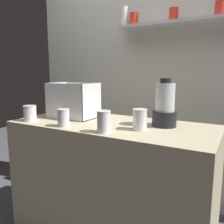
# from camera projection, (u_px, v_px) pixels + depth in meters

# --- Properties ---
(counter) EXTENTS (1.40, 0.64, 0.90)m
(counter) POSITION_uv_depth(u_px,v_px,m) (112.00, 184.00, 1.72)
(counter) COLOR tan
(counter) RESTS_ON ground_plane
(back_wall_unit) EXTENTS (2.60, 0.24, 2.50)m
(back_wall_unit) POSITION_uv_depth(u_px,v_px,m) (152.00, 71.00, 2.24)
(back_wall_unit) COLOR silver
(back_wall_unit) RESTS_ON ground_plane
(carrot_display_bin) EXTENTS (0.36, 0.26, 0.27)m
(carrot_display_bin) POSITION_uv_depth(u_px,v_px,m) (74.00, 107.00, 1.85)
(carrot_display_bin) COLOR white
(carrot_display_bin) RESTS_ON counter
(blender_pitcher) EXTENTS (0.16, 0.16, 0.31)m
(blender_pitcher) POSITION_uv_depth(u_px,v_px,m) (165.00, 107.00, 1.53)
(blender_pitcher) COLOR black
(blender_pitcher) RESTS_ON counter
(juice_cup_carrot_far_left) EXTENTS (0.09, 0.09, 0.11)m
(juice_cup_carrot_far_left) POSITION_uv_depth(u_px,v_px,m) (30.00, 114.00, 1.72)
(juice_cup_carrot_far_left) COLOR white
(juice_cup_carrot_far_left) RESTS_ON counter
(juice_cup_carrot_left) EXTENTS (0.08, 0.08, 0.12)m
(juice_cup_carrot_left) POSITION_uv_depth(u_px,v_px,m) (63.00, 119.00, 1.54)
(juice_cup_carrot_left) COLOR white
(juice_cup_carrot_left) RESTS_ON counter
(juice_cup_mango_middle) EXTENTS (0.08, 0.08, 0.13)m
(juice_cup_mango_middle) POSITION_uv_depth(u_px,v_px,m) (104.00, 123.00, 1.38)
(juice_cup_mango_middle) COLOR white
(juice_cup_mango_middle) RESTS_ON counter
(juice_cup_pomegranate_right) EXTENTS (0.09, 0.09, 0.13)m
(juice_cup_pomegranate_right) POSITION_uv_depth(u_px,v_px,m) (140.00, 120.00, 1.44)
(juice_cup_pomegranate_right) COLOR white
(juice_cup_pomegranate_right) RESTS_ON counter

